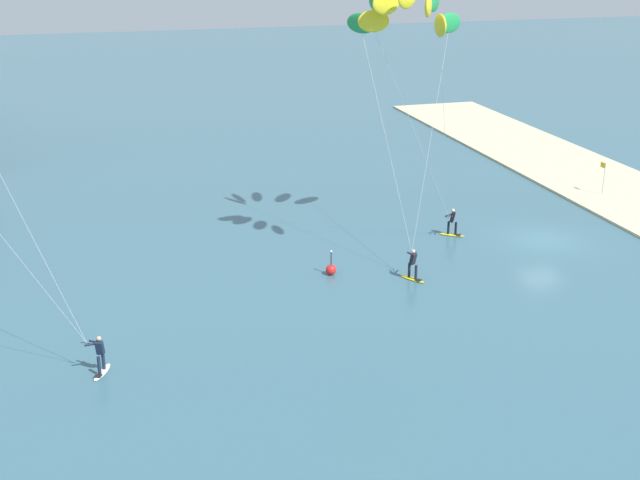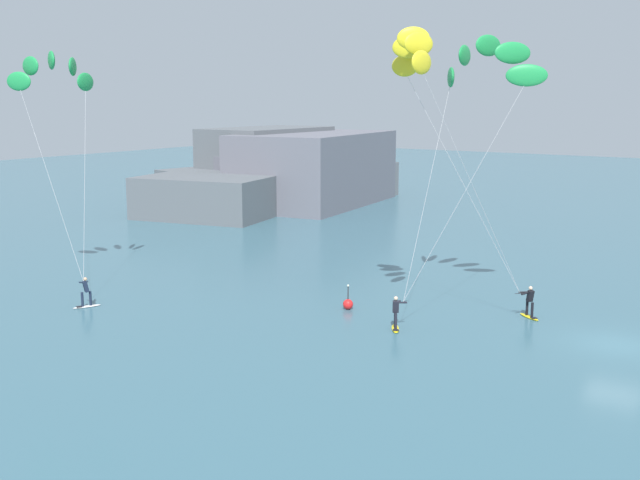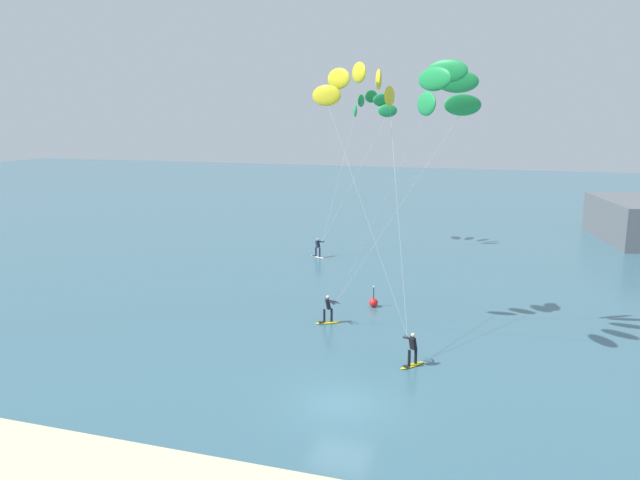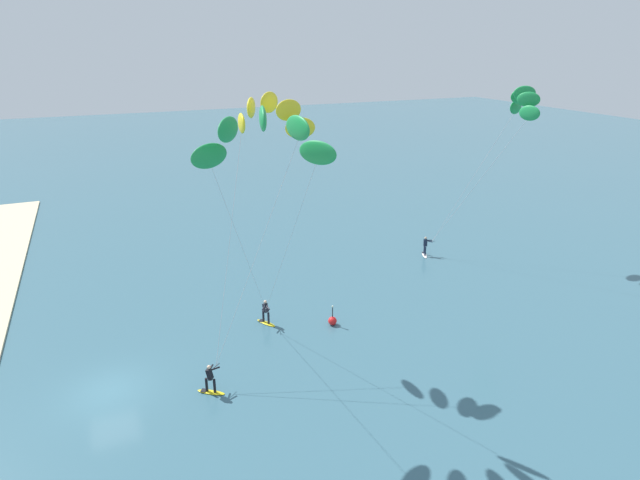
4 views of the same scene
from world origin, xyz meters
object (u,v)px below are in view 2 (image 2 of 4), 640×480
object	(u,v)px
kitesurfer_nearshore	(485,70)
marker_buoy	(348,304)
kitesurfer_far_out	(53,80)
kitesurfer_mid_water	(419,64)

from	to	relation	value
kitesurfer_nearshore	marker_buoy	xyz separation A→B (m)	(-4.44, 5.53, -12.43)
kitesurfer_nearshore	marker_buoy	distance (m)	14.31
kitesurfer_far_out	kitesurfer_mid_water	bearing A→B (deg)	-77.83
kitesurfer_nearshore	kitesurfer_mid_water	size ratio (longest dim) A/B	0.99
kitesurfer_mid_water	marker_buoy	world-z (taller)	kitesurfer_mid_water
kitesurfer_mid_water	marker_buoy	bearing A→B (deg)	90.01
kitesurfer_nearshore	kitesurfer_mid_water	bearing A→B (deg)	160.23
kitesurfer_nearshore	kitesurfer_far_out	size ratio (longest dim) A/B	1.04
kitesurfer_far_out	marker_buoy	xyz separation A→B (m)	(4.65, -17.64, -12.01)
kitesurfer_mid_water	kitesurfer_nearshore	bearing A→B (deg)	-19.77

